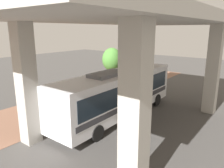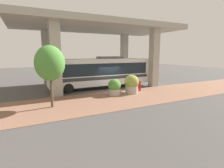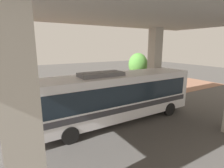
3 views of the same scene
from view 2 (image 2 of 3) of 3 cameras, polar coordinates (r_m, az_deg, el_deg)
The scene contains 8 objects.
ground_plane at distance 18.53m, azimuth 0.54°, elevation -2.31°, with size 80.00×80.00×0.00m, color #474442.
sidewalk_strip at distance 15.99m, azimuth 5.49°, elevation -4.29°, with size 6.00×40.00×0.02m.
overpass at distance 21.89m, azimuth -4.44°, elevation 16.62°, with size 9.40×19.37×7.41m.
bus at distance 20.07m, azimuth -3.60°, elevation 4.25°, with size 2.77×11.60×3.59m.
fire_hydrant at distance 18.62m, azimuth 9.06°, elevation -0.62°, with size 0.50×0.24×1.10m.
planter_front at distance 17.38m, azimuth 6.41°, elevation -0.08°, with size 1.42×1.42×1.86m.
planter_middle at distance 16.55m, azimuth 0.79°, elevation -1.13°, with size 1.23×1.23×1.56m.
street_tree_near at distance 13.22m, azimuth -19.64°, elevation 6.35°, with size 2.10×2.10×4.50m.
Camera 2 is at (-16.10, 8.30, 3.91)m, focal length 28.00 mm.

